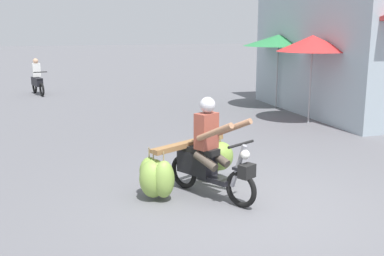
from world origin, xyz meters
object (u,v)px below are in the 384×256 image
at_px(motorbike_distant_ahead_left, 37,80).
at_px(market_umbrella_near_shop, 279,40).
at_px(market_umbrella_further_along, 313,43).
at_px(motorbike_main_loaded, 196,162).

distance_m(motorbike_distant_ahead_left, market_umbrella_near_shop, 9.43).
bearing_deg(market_umbrella_near_shop, market_umbrella_further_along, -96.08).
bearing_deg(motorbike_distant_ahead_left, market_umbrella_further_along, -47.32).
relative_size(motorbike_main_loaded, market_umbrella_further_along, 0.81).
relative_size(motorbike_distant_ahead_left, market_umbrella_near_shop, 0.67).
distance_m(market_umbrella_near_shop, market_umbrella_further_along, 2.48).
relative_size(market_umbrella_near_shop, market_umbrella_further_along, 0.99).
xyz_separation_m(market_umbrella_near_shop, market_umbrella_further_along, (-0.26, -2.47, -0.01)).
distance_m(motorbike_main_loaded, market_umbrella_near_shop, 8.50).
bearing_deg(market_umbrella_further_along, motorbike_distant_ahead_left, 132.68).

